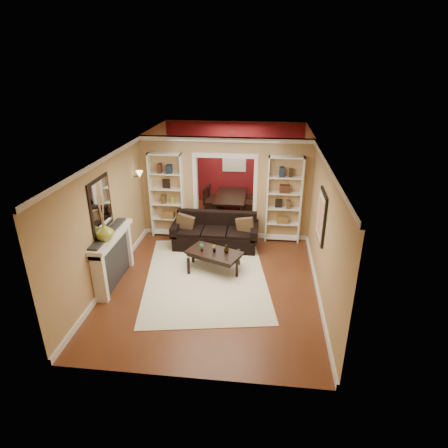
# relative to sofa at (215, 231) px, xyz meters

# --- Properties ---
(floor) EXTENTS (8.00, 8.00, 0.00)m
(floor) POSITION_rel_sofa_xyz_m (0.18, -0.45, -0.43)
(floor) COLOR brown
(floor) RESTS_ON ground
(ceiling) EXTENTS (8.00, 8.00, 0.00)m
(ceiling) POSITION_rel_sofa_xyz_m (0.18, -0.45, 2.27)
(ceiling) COLOR white
(ceiling) RESTS_ON ground
(wall_back) EXTENTS (8.00, 0.00, 8.00)m
(wall_back) POSITION_rel_sofa_xyz_m (0.18, 3.55, 0.92)
(wall_back) COLOR tan
(wall_back) RESTS_ON ground
(wall_front) EXTENTS (8.00, 0.00, 8.00)m
(wall_front) POSITION_rel_sofa_xyz_m (0.18, -4.45, 0.92)
(wall_front) COLOR tan
(wall_front) RESTS_ON ground
(wall_left) EXTENTS (0.00, 8.00, 8.00)m
(wall_left) POSITION_rel_sofa_xyz_m (-2.07, -0.45, 0.92)
(wall_left) COLOR tan
(wall_left) RESTS_ON ground
(wall_right) EXTENTS (0.00, 8.00, 8.00)m
(wall_right) POSITION_rel_sofa_xyz_m (2.43, -0.45, 0.92)
(wall_right) COLOR tan
(wall_right) RESTS_ON ground
(partition_wall) EXTENTS (4.50, 0.15, 2.70)m
(partition_wall) POSITION_rel_sofa_xyz_m (0.18, 0.75, 0.92)
(partition_wall) COLOR tan
(partition_wall) RESTS_ON floor
(red_back_panel) EXTENTS (4.44, 0.04, 2.64)m
(red_back_panel) POSITION_rel_sofa_xyz_m (0.18, 3.52, 0.89)
(red_back_panel) COLOR maroon
(red_back_panel) RESTS_ON floor
(dining_window) EXTENTS (0.78, 0.03, 0.98)m
(dining_window) POSITION_rel_sofa_xyz_m (0.18, 3.48, 1.12)
(dining_window) COLOR #8CA5CC
(dining_window) RESTS_ON wall_back
(area_rug) EXTENTS (3.21, 4.07, 0.01)m
(area_rug) POSITION_rel_sofa_xyz_m (-0.02, -1.47, -0.42)
(area_rug) COLOR white
(area_rug) RESTS_ON floor
(sofa) EXTENTS (2.20, 0.95, 0.86)m
(sofa) POSITION_rel_sofa_xyz_m (0.00, 0.00, 0.00)
(sofa) COLOR black
(sofa) RESTS_ON floor
(pillow_left) EXTENTS (0.47, 0.19, 0.46)m
(pillow_left) POSITION_rel_sofa_xyz_m (-0.78, -0.02, 0.22)
(pillow_left) COLOR brown
(pillow_left) RESTS_ON sofa
(pillow_right) EXTENTS (0.46, 0.21, 0.44)m
(pillow_right) POSITION_rel_sofa_xyz_m (0.78, -0.02, 0.21)
(pillow_right) COLOR brown
(pillow_right) RESTS_ON sofa
(coffee_table) EXTENTS (1.38, 1.08, 0.46)m
(coffee_table) POSITION_rel_sofa_xyz_m (0.13, -1.18, -0.20)
(coffee_table) COLOR black
(coffee_table) RESTS_ON floor
(plant_left) EXTENTS (0.13, 0.13, 0.20)m
(plant_left) POSITION_rel_sofa_xyz_m (-0.15, -1.18, 0.13)
(plant_left) COLOR #336626
(plant_left) RESTS_ON coffee_table
(plant_center) EXTENTS (0.12, 0.12, 0.17)m
(plant_center) POSITION_rel_sofa_xyz_m (0.13, -1.18, 0.12)
(plant_center) COLOR #336626
(plant_center) RESTS_ON coffee_table
(plant_right) EXTENTS (0.16, 0.16, 0.21)m
(plant_right) POSITION_rel_sofa_xyz_m (0.42, -1.18, 0.14)
(plant_right) COLOR #336626
(plant_right) RESTS_ON coffee_table
(bookshelf_left) EXTENTS (0.90, 0.30, 2.30)m
(bookshelf_left) POSITION_rel_sofa_xyz_m (-1.37, 0.58, 0.72)
(bookshelf_left) COLOR white
(bookshelf_left) RESTS_ON floor
(bookshelf_right) EXTENTS (0.90, 0.30, 2.30)m
(bookshelf_right) POSITION_rel_sofa_xyz_m (1.73, 0.58, 0.72)
(bookshelf_right) COLOR white
(bookshelf_right) RESTS_ON floor
(fireplace) EXTENTS (0.32, 1.70, 1.16)m
(fireplace) POSITION_rel_sofa_xyz_m (-1.91, -1.95, 0.15)
(fireplace) COLOR white
(fireplace) RESTS_ON floor
(vase) EXTENTS (0.39, 0.39, 0.38)m
(vase) POSITION_rel_sofa_xyz_m (-1.91, -2.23, 0.92)
(vase) COLOR olive
(vase) RESTS_ON fireplace
(mirror) EXTENTS (0.03, 0.95, 1.10)m
(mirror) POSITION_rel_sofa_xyz_m (-2.05, -1.95, 1.37)
(mirror) COLOR silver
(mirror) RESTS_ON wall_left
(wall_sconce) EXTENTS (0.18, 0.18, 0.22)m
(wall_sconce) POSITION_rel_sofa_xyz_m (-1.97, 0.10, 1.40)
(wall_sconce) COLOR #FFE0A5
(wall_sconce) RESTS_ON wall_left
(framed_art) EXTENTS (0.04, 0.85, 1.05)m
(framed_art) POSITION_rel_sofa_xyz_m (2.39, -1.45, 1.12)
(framed_art) COLOR black
(framed_art) RESTS_ON wall_right
(dining_table) EXTENTS (1.69, 0.94, 0.60)m
(dining_table) POSITION_rel_sofa_xyz_m (0.21, 2.39, -0.13)
(dining_table) COLOR black
(dining_table) RESTS_ON floor
(dining_chair_nw) EXTENTS (0.60, 0.60, 0.94)m
(dining_chair_nw) POSITION_rel_sofa_xyz_m (-0.34, 2.09, 0.04)
(dining_chair_nw) COLOR black
(dining_chair_nw) RESTS_ON floor
(dining_chair_ne) EXTENTS (0.60, 0.60, 0.94)m
(dining_chair_ne) POSITION_rel_sofa_xyz_m (0.76, 2.09, 0.04)
(dining_chair_ne) COLOR black
(dining_chair_ne) RESTS_ON floor
(dining_chair_sw) EXTENTS (0.47, 0.47, 0.82)m
(dining_chair_sw) POSITION_rel_sofa_xyz_m (-0.34, 2.69, -0.02)
(dining_chair_sw) COLOR black
(dining_chair_sw) RESTS_ON floor
(dining_chair_se) EXTENTS (0.45, 0.45, 0.88)m
(dining_chair_se) POSITION_rel_sofa_xyz_m (0.76, 2.69, 0.01)
(dining_chair_se) COLOR black
(dining_chair_se) RESTS_ON floor
(chandelier) EXTENTS (0.50, 0.50, 0.30)m
(chandelier) POSITION_rel_sofa_xyz_m (0.18, 2.25, 1.59)
(chandelier) COLOR #3A2C1A
(chandelier) RESTS_ON ceiling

